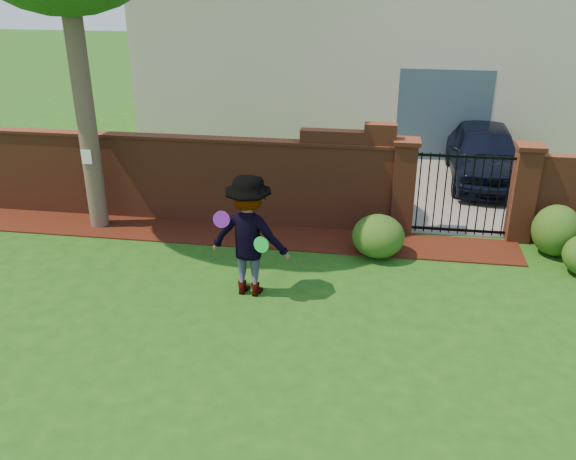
% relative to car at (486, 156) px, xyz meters
% --- Properties ---
extents(ground, '(80.00, 80.00, 0.01)m').
position_rel_car_xyz_m(ground, '(-4.39, -7.24, -0.69)').
color(ground, '#1C4912').
rests_on(ground, ground).
extents(mulch_bed, '(11.10, 1.08, 0.03)m').
position_rel_car_xyz_m(mulch_bed, '(-5.34, -3.90, -0.67)').
color(mulch_bed, black).
rests_on(mulch_bed, ground).
extents(brick_wall, '(8.70, 0.31, 2.16)m').
position_rel_car_xyz_m(brick_wall, '(-6.40, -3.24, 0.24)').
color(brick_wall, maroon).
rests_on(brick_wall, ground).
extents(pillar_left, '(0.50, 0.50, 1.88)m').
position_rel_car_xyz_m(pillar_left, '(-1.99, -3.24, 0.27)').
color(pillar_left, maroon).
rests_on(pillar_left, ground).
extents(pillar_right, '(0.50, 0.50, 1.88)m').
position_rel_car_xyz_m(pillar_right, '(0.21, -3.24, 0.27)').
color(pillar_right, maroon).
rests_on(pillar_right, ground).
extents(iron_gate, '(1.78, 0.03, 1.60)m').
position_rel_car_xyz_m(iron_gate, '(-0.89, -3.24, 0.16)').
color(iron_gate, black).
rests_on(iron_gate, ground).
extents(driveway, '(3.20, 8.00, 0.01)m').
position_rel_car_xyz_m(driveway, '(-0.89, 0.76, -0.68)').
color(driveway, slate).
rests_on(driveway, ground).
extents(house, '(12.40, 6.40, 6.30)m').
position_rel_car_xyz_m(house, '(-3.39, 4.76, 2.47)').
color(house, beige).
rests_on(house, ground).
extents(car, '(1.73, 4.09, 1.38)m').
position_rel_car_xyz_m(car, '(0.00, 0.00, 0.00)').
color(car, black).
rests_on(car, ground).
extents(paper_notice, '(0.20, 0.01, 0.28)m').
position_rel_car_xyz_m(paper_notice, '(-7.99, -4.03, 0.81)').
color(paper_notice, white).
rests_on(paper_notice, tree).
extents(shrub_left, '(0.94, 0.94, 0.77)m').
position_rel_car_xyz_m(shrub_left, '(-2.42, -4.37, -0.30)').
color(shrub_left, '#1C4815').
rests_on(shrub_left, ground).
extents(shrub_middle, '(0.86, 0.86, 0.94)m').
position_rel_car_xyz_m(shrub_middle, '(0.74, -3.81, -0.22)').
color(shrub_middle, '#1C4815').
rests_on(shrub_middle, ground).
extents(man, '(1.37, 0.90, 1.98)m').
position_rel_car_xyz_m(man, '(-4.42, -6.05, 0.30)').
color(man, gray).
rests_on(man, ground).
extents(frisbee_purple, '(0.27, 0.10, 0.26)m').
position_rel_car_xyz_m(frisbee_purple, '(-4.79, -6.20, 0.63)').
color(frisbee_purple, purple).
rests_on(frisbee_purple, man).
extents(frisbee_green, '(0.26, 0.13, 0.25)m').
position_rel_car_xyz_m(frisbee_green, '(-4.17, -6.28, 0.29)').
color(frisbee_green, green).
rests_on(frisbee_green, man).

